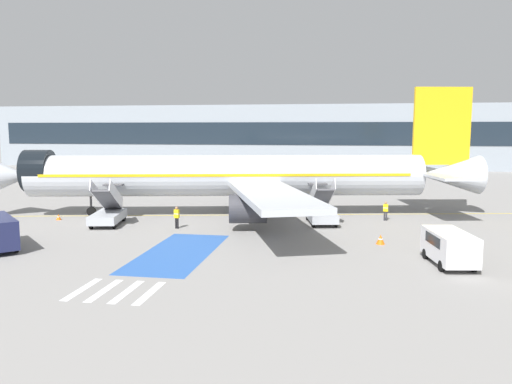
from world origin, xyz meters
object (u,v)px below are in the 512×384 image
boarding_stairs_aft (321,212)px  fuel_tanker (309,174)px  airliner (235,176)px  traffic_cone_1 (59,217)px  traffic_cone_0 (380,239)px  boarding_stairs_forward (108,213)px  service_van_0 (449,245)px  ground_crew_1 (386,210)px  terminal_building (255,136)px  ground_crew_0 (177,216)px

boarding_stairs_aft → fuel_tanker: boarding_stairs_aft is taller
airliner → traffic_cone_1: 16.21m
fuel_tanker → traffic_cone_0: size_ratio=12.97×
boarding_stairs_forward → boarding_stairs_aft: bearing=-0.0°
service_van_0 → ground_crew_1: (-2.42, 14.32, -0.24)m
airliner → service_van_0: 22.15m
terminal_building → traffic_cone_0: bearing=-73.6°
ground_crew_0 → boarding_stairs_aft: bearing=-148.6°
fuel_tanker → service_van_0: size_ratio=1.86×
fuel_tanker → airliner: bearing=-3.7°
boarding_stairs_aft → boarding_stairs_forward: bearing=180.0°
traffic_cone_0 → boarding_stairs_forward: bearing=170.9°
terminal_building → boarding_stairs_aft: bearing=-75.5°
ground_crew_0 → terminal_building: 68.50m
ground_crew_0 → traffic_cone_0: bearing=-178.9°
fuel_tanker → terminal_building: bearing=-150.6°
fuel_tanker → traffic_cone_1: size_ratio=17.44×
boarding_stairs_forward → boarding_stairs_aft: 18.11m
airliner → ground_crew_0: size_ratio=25.53×
ground_crew_0 → boarding_stairs_forward: bearing=6.3°
ground_crew_1 → terminal_building: size_ratio=0.01×
traffic_cone_0 → terminal_building: (-20.98, 71.06, 6.13)m
fuel_tanker → ground_crew_1: 27.28m
airliner → traffic_cone_0: airliner is taller
traffic_cone_0 → service_van_0: bearing=-53.8°
airliner → traffic_cone_0: bearing=-139.8°
airliner → fuel_tanker: bearing=-23.4°
boarding_stairs_aft → ground_crew_0: (-11.50, -4.15, 0.04)m
airliner → terminal_building: size_ratio=0.41×
airliner → boarding_stairs_aft: 9.09m
terminal_building → boarding_stairs_forward: bearing=-91.0°
fuel_tanker → traffic_cone_0: 36.13m
fuel_tanker → ground_crew_1: bearing=26.2°
boarding_stairs_forward → ground_crew_1: (23.34, 5.88, -0.02)m
service_van_0 → ground_crew_1: size_ratio=2.82×
airliner → terminal_building: 61.68m
boarding_stairs_aft → ground_crew_1: bearing=11.1°
traffic_cone_0 → ground_crew_0: bearing=169.5°
airliner → service_van_0: (16.18, -14.91, -2.52)m
service_van_0 → ground_crew_0: bearing=149.0°
boarding_stairs_aft → ground_crew_0: 12.23m
traffic_cone_0 → terminal_building: bearing=106.4°
ground_crew_1 → service_van_0: bearing=107.7°
boarding_stairs_forward → ground_crew_0: boarding_stairs_forward is taller
terminal_building → ground_crew_1: bearing=-70.3°
boarding_stairs_aft → terminal_building: terminal_building is taller
service_van_0 → terminal_building: 80.00m
ground_crew_0 → terminal_building: size_ratio=0.02×
service_van_0 → traffic_cone_1: bearing=153.4°
fuel_tanker → terminal_building: 38.54m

